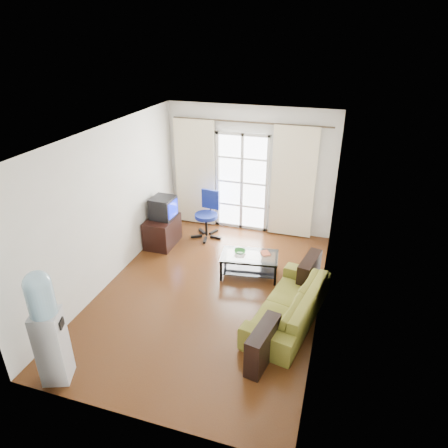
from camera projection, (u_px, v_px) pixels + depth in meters
The scene contains 20 objects.
floor at pixel (211, 292), 6.83m from camera, with size 5.20×5.20×0.00m, color #552E14.
ceiling at pixel (208, 135), 5.65m from camera, with size 5.20×5.20×0.00m, color white.
wall_back at pixel (250, 170), 8.47m from camera, with size 3.60×0.02×2.70m, color white.
wall_front at pixel (124, 327), 4.01m from camera, with size 3.60×0.02×2.70m, color white.
wall_left at pixel (109, 207), 6.72m from camera, with size 0.02×5.20×2.70m, color white.
wall_right at pixel (327, 237), 5.76m from camera, with size 0.02×5.20×2.70m, color white.
french_door at pixel (242, 183), 8.58m from camera, with size 1.16×0.06×2.15m.
curtain_rod at pixel (250, 122), 7.93m from camera, with size 0.04×0.04×3.30m, color #4C3F2D.
curtain_left at pixel (195, 173), 8.75m from camera, with size 0.90×0.07×2.35m, color #FFF4CD.
curtain_right at pixel (293, 183), 8.18m from camera, with size 0.90×0.07×2.35m, color #FFF4CD.
radiator at pixel (283, 220), 8.62m from camera, with size 0.64×0.12×0.64m, color #949497.
sofa at pixel (289, 304), 6.07m from camera, with size 1.13×2.08×0.58m, color brown.
coffee_table at pixel (249, 262), 7.19m from camera, with size 1.09×0.72×0.41m.
bowl at pixel (240, 252), 7.19m from camera, with size 0.24×0.24×0.05m, color #328A43.
book at pixel (261, 254), 7.16m from camera, with size 0.23×0.25×0.02m, color #AD1915.
remote at pixel (267, 253), 7.16m from camera, with size 0.15×0.04×0.02m, color black.
tv_stand at pixel (162, 231), 8.23m from camera, with size 0.53×0.80×0.58m, color black.
crt_tv at pixel (162, 207), 8.07m from camera, with size 0.50×0.49×0.43m.
task_chair at pixel (207, 224), 8.54m from camera, with size 0.76×0.76×1.00m.
water_cooler at pixel (47, 326), 4.78m from camera, with size 0.42×0.42×1.61m.
Camera 1 is at (1.90, -5.30, 4.05)m, focal length 32.00 mm.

